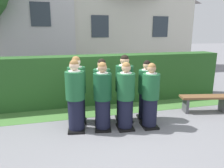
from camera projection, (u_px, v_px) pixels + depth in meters
ground_plane at (114, 128)px, 5.19m from camera, size 60.00×60.00×0.00m
student_front_row_0 at (75, 98)px, 4.91m from camera, size 0.45×0.53×1.68m
student_front_row_1 at (103, 98)px, 4.98m from camera, size 0.45×0.54×1.62m
student_front_row_2 at (126, 98)px, 5.01m from camera, size 0.42×0.49×1.61m
student_front_row_3 at (150, 97)px, 5.11m from camera, size 0.41×0.51×1.58m
student_rear_row_0 at (77, 92)px, 5.37m from camera, size 0.44×0.52×1.70m
student_rear_row_1 at (102, 93)px, 5.40m from camera, size 0.47×0.55×1.64m
student_rear_row_2 at (124, 90)px, 5.47m from camera, size 0.45×0.56×1.73m
student_rear_row_3 at (146, 92)px, 5.57m from camera, size 0.41×0.49×1.58m
hedge at (98, 79)px, 6.92m from camera, size 8.31×0.70×1.55m
school_building_main at (121, 15)px, 13.03m from camera, size 7.97×4.13×6.30m
school_building_annex at (17, 10)px, 11.47m from camera, size 6.08×4.22×6.63m
wooden_bench at (205, 100)px, 6.18m from camera, size 1.44×0.63×0.48m
lawn_strip at (103, 110)px, 6.36m from camera, size 8.31×0.90×0.01m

